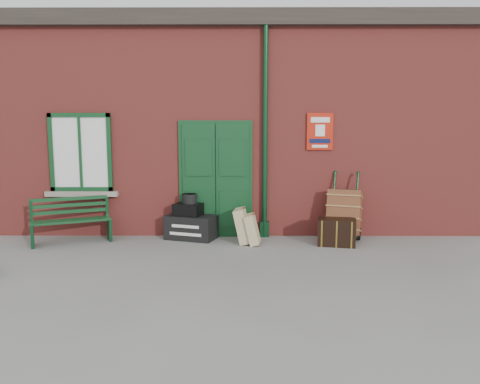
{
  "coord_description": "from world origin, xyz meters",
  "views": [
    {
      "loc": [
        0.21,
        -7.54,
        2.12
      ],
      "look_at": [
        0.18,
        0.6,
        1.0
      ],
      "focal_mm": 35.0,
      "sensor_mm": 36.0,
      "label": 1
    }
  ],
  "objects_px": {
    "bench": "(71,219)",
    "porter_trolley": "(344,214)",
    "houdini_trunk": "(191,227)",
    "dark_trunk": "(337,232)"
  },
  "relations": [
    {
      "from": "houdini_trunk",
      "to": "porter_trolley",
      "type": "distance_m",
      "value": 2.94
    },
    {
      "from": "porter_trolley",
      "to": "dark_trunk",
      "type": "bearing_deg",
      "value": -97.63
    },
    {
      "from": "bench",
      "to": "houdini_trunk",
      "type": "xyz_separation_m",
      "value": [
        2.2,
        0.27,
        -0.21
      ]
    },
    {
      "from": "bench",
      "to": "porter_trolley",
      "type": "height_order",
      "value": "porter_trolley"
    },
    {
      "from": "bench",
      "to": "houdini_trunk",
      "type": "bearing_deg",
      "value": -16.6
    },
    {
      "from": "bench",
      "to": "houdini_trunk",
      "type": "relative_size",
      "value": 1.58
    },
    {
      "from": "bench",
      "to": "porter_trolley",
      "type": "distance_m",
      "value": 5.13
    },
    {
      "from": "bench",
      "to": "dark_trunk",
      "type": "height_order",
      "value": "bench"
    },
    {
      "from": "houdini_trunk",
      "to": "dark_trunk",
      "type": "distance_m",
      "value": 2.74
    },
    {
      "from": "bench",
      "to": "porter_trolley",
      "type": "relative_size",
      "value": 1.15
    }
  ]
}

